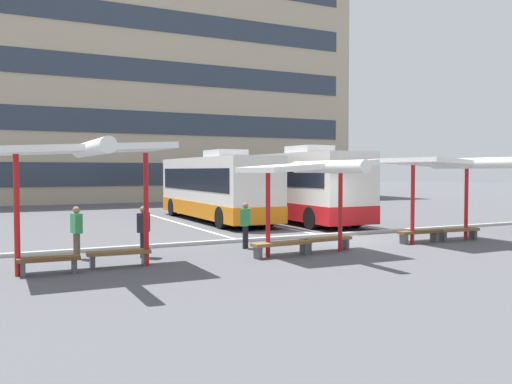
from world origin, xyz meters
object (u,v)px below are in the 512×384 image
(bench_2, at_px, (282,245))
(bench_5, at_px, (458,231))
(coach_bus_1, at_px, (296,187))
(bench_3, at_px, (326,241))
(waiting_shelter_0, at_px, (86,152))
(waiting_passenger_1, at_px, (245,222))
(waiting_shelter_1, at_px, (310,169))
(waiting_shelter_2, at_px, (447,165))
(waiting_passenger_2, at_px, (77,229))
(waiting_passenger_0, at_px, (144,228))
(bench_1, at_px, (119,255))
(bench_4, at_px, (419,234))
(bench_0, at_px, (49,262))
(coach_bus_0, at_px, (216,188))

(bench_2, bearing_deg, bench_5, 2.84)
(coach_bus_1, distance_m, bench_2, 11.25)
(coach_bus_1, bearing_deg, bench_3, -114.80)
(waiting_shelter_0, xyz_separation_m, waiting_passenger_1, (5.44, 2.07, -2.21))
(bench_5, bearing_deg, waiting_shelter_0, -178.15)
(bench_2, height_order, bench_5, same)
(waiting_shelter_1, bearing_deg, bench_5, 4.57)
(waiting_shelter_2, height_order, waiting_passenger_2, waiting_shelter_2)
(waiting_passenger_0, bearing_deg, waiting_shelter_0, -138.26)
(bench_2, height_order, waiting_passenger_1, waiting_passenger_1)
(bench_1, distance_m, bench_4, 10.74)
(waiting_shelter_0, height_order, waiting_passenger_1, waiting_shelter_0)
(waiting_shelter_1, distance_m, waiting_passenger_2, 7.21)
(waiting_shelter_1, height_order, waiting_passenger_1, waiting_shelter_1)
(waiting_shelter_0, distance_m, waiting_passenger_1, 6.22)
(bench_4, distance_m, waiting_passenger_0, 9.82)
(bench_0, xyz_separation_m, bench_2, (6.61, -0.09, 0.01))
(coach_bus_1, distance_m, bench_4, 9.04)
(waiting_shelter_0, xyz_separation_m, bench_2, (5.71, 0.05, -2.74))
(bench_5, bearing_deg, waiting_passenger_2, 172.06)
(coach_bus_0, relative_size, bench_2, 5.43)
(bench_1, height_order, bench_2, same)
(waiting_passenger_0, bearing_deg, bench_1, -128.30)
(coach_bus_0, relative_size, bench_1, 6.30)
(bench_1, relative_size, waiting_shelter_2, 0.35)
(bench_1, height_order, bench_5, same)
(bench_2, relative_size, waiting_passenger_1, 1.29)
(coach_bus_1, height_order, waiting_passenger_1, coach_bus_1)
(bench_5, bearing_deg, bench_2, -177.16)
(waiting_shelter_1, bearing_deg, coach_bus_1, 61.87)
(bench_2, distance_m, bench_4, 5.94)
(waiting_passenger_2, bearing_deg, bench_1, -65.74)
(bench_3, height_order, bench_5, same)
(coach_bus_0, height_order, coach_bus_1, coach_bus_1)
(bench_2, xyz_separation_m, bench_5, (7.72, 0.38, -0.01))
(waiting_shelter_2, height_order, bench_4, waiting_shelter_2)
(bench_4, height_order, waiting_passenger_1, waiting_passenger_1)
(bench_5, xyz_separation_m, waiting_passenger_1, (-8.00, 1.63, 0.54))
(coach_bus_0, xyz_separation_m, bench_4, (3.42, -11.16, -1.34))
(coach_bus_1, distance_m, waiting_shelter_0, 15.12)
(waiting_shelter_2, bearing_deg, bench_2, -179.10)
(waiting_shelter_1, distance_m, bench_3, 2.54)
(bench_1, xyz_separation_m, waiting_passenger_2, (-0.84, 1.87, 0.55))
(waiting_passenger_2, bearing_deg, bench_0, -113.94)
(waiting_passenger_1, bearing_deg, coach_bus_0, 73.90)
(waiting_passenger_0, relative_size, waiting_passenger_1, 1.01)
(waiting_passenger_1, bearing_deg, coach_bus_1, 49.59)
(bench_5, bearing_deg, coach_bus_0, 114.90)
(bench_0, height_order, bench_5, same)
(bench_2, bearing_deg, waiting_passenger_0, 156.69)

